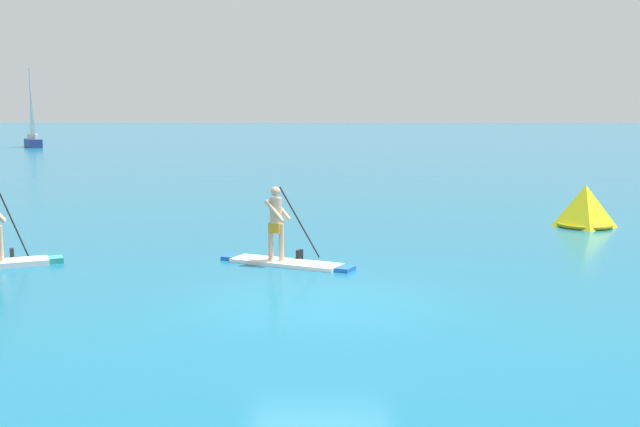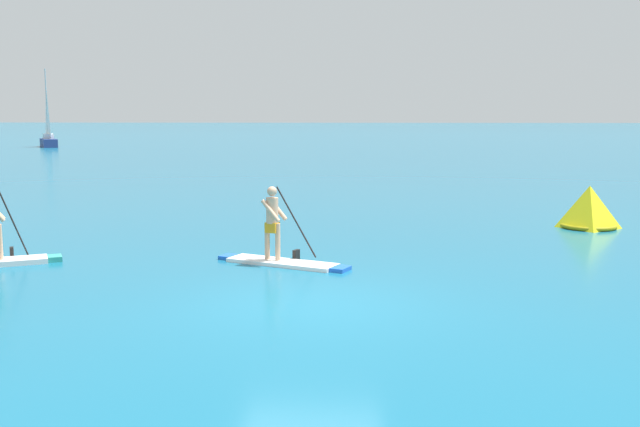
% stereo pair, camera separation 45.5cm
% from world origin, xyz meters
% --- Properties ---
extents(ground, '(440.00, 440.00, 0.00)m').
position_xyz_m(ground, '(0.00, 0.00, 0.00)').
color(ground, '#145B7A').
extents(paddleboarder_mid_center, '(2.99, 1.63, 1.73)m').
position_xyz_m(paddleboarder_mid_center, '(-0.90, 3.20, 0.40)').
color(paddleboarder_mid_center, white).
rests_on(paddleboarder_mid_center, ground).
extents(race_marker_buoy, '(1.55, 1.55, 1.20)m').
position_xyz_m(race_marker_buoy, '(7.26, 8.71, 0.53)').
color(race_marker_buoy, yellow).
rests_on(race_marker_buoy, ground).
extents(sailboat_left_horizon, '(3.11, 4.26, 7.27)m').
position_xyz_m(sailboat_left_horizon, '(-28.87, 55.64, 0.95)').
color(sailboat_left_horizon, navy).
rests_on(sailboat_left_horizon, ground).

